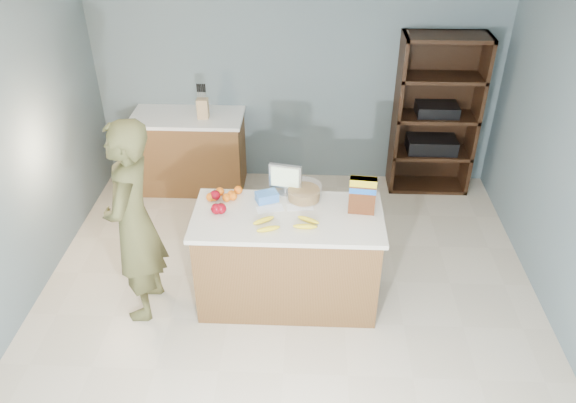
{
  "coord_description": "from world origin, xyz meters",
  "views": [
    {
      "loc": [
        0.16,
        -3.46,
        3.48
      ],
      "look_at": [
        0.0,
        0.35,
        1.0
      ],
      "focal_mm": 35.0,
      "sensor_mm": 36.0,
      "label": 1
    }
  ],
  "objects_px": {
    "shelving_unit": "(435,117)",
    "person": "(134,223)",
    "counter_peninsula": "(288,262)",
    "cereal_box": "(363,193)",
    "tv": "(285,178)"
  },
  "relations": [
    {
      "from": "shelving_unit",
      "to": "person",
      "type": "relative_size",
      "value": 1.01
    },
    {
      "from": "counter_peninsula",
      "to": "cereal_box",
      "type": "bearing_deg",
      "value": 6.44
    },
    {
      "from": "shelving_unit",
      "to": "cereal_box",
      "type": "bearing_deg",
      "value": -115.66
    },
    {
      "from": "cereal_box",
      "to": "tv",
      "type": "bearing_deg",
      "value": 157.81
    },
    {
      "from": "shelving_unit",
      "to": "person",
      "type": "xyz_separation_m",
      "value": [
        -2.78,
        -2.2,
        0.03
      ]
    },
    {
      "from": "cereal_box",
      "to": "person",
      "type": "bearing_deg",
      "value": -173.05
    },
    {
      "from": "person",
      "to": "cereal_box",
      "type": "xyz_separation_m",
      "value": [
        1.83,
        0.22,
        0.19
      ]
    },
    {
      "from": "shelving_unit",
      "to": "counter_peninsula",
      "type": "bearing_deg",
      "value": -127.11
    },
    {
      "from": "counter_peninsula",
      "to": "shelving_unit",
      "type": "bearing_deg",
      "value": 52.89
    },
    {
      "from": "counter_peninsula",
      "to": "cereal_box",
      "type": "xyz_separation_m",
      "value": [
        0.6,
        0.07,
        0.67
      ]
    },
    {
      "from": "counter_peninsula",
      "to": "cereal_box",
      "type": "distance_m",
      "value": 0.9
    },
    {
      "from": "shelving_unit",
      "to": "cereal_box",
      "type": "relative_size",
      "value": 5.59
    },
    {
      "from": "person",
      "to": "tv",
      "type": "relative_size",
      "value": 6.33
    },
    {
      "from": "person",
      "to": "tv",
      "type": "bearing_deg",
      "value": 112.41
    },
    {
      "from": "shelving_unit",
      "to": "cereal_box",
      "type": "distance_m",
      "value": 2.21
    }
  ]
}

